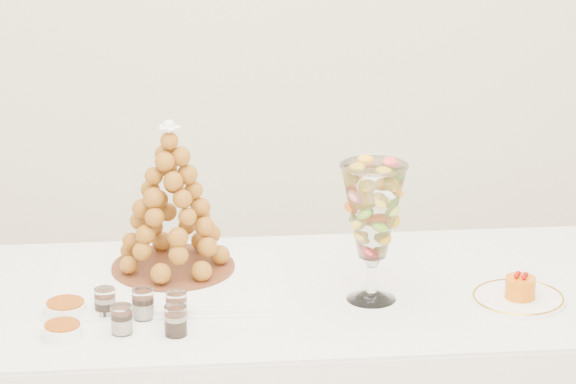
{
  "coord_description": "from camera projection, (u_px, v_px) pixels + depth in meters",
  "views": [
    {
      "loc": [
        -0.14,
        -2.88,
        2.05
      ],
      "look_at": [
        0.04,
        0.22,
        0.96
      ],
      "focal_mm": 85.0,
      "sensor_mm": 36.0,
      "label": 1
    }
  ],
  "objects": [
    {
      "name": "verrine_b",
      "position": [
        143.0,
        304.0,
        3.17
      ],
      "size": [
        0.06,
        0.06,
        0.07
      ],
      "primitive_type": "cylinder",
      "rotation": [
        0.0,
        0.0,
        0.06
      ],
      "color": "white",
      "rests_on": "buffet_table"
    },
    {
      "name": "verrine_e",
      "position": [
        176.0,
        321.0,
        3.08
      ],
      "size": [
        0.06,
        0.06,
        0.07
      ],
      "primitive_type": "cylinder",
      "rotation": [
        0.0,
        0.0,
        0.22
      ],
      "color": "white",
      "rests_on": "buffet_table"
    },
    {
      "name": "ramekin_back",
      "position": [
        66.0,
        309.0,
        3.19
      ],
      "size": [
        0.1,
        0.1,
        0.03
      ],
      "primitive_type": "cylinder",
      "color": "white",
      "rests_on": "buffet_table"
    },
    {
      "name": "croquembouche",
      "position": [
        171.0,
        198.0,
        3.36
      ],
      "size": [
        0.31,
        0.31,
        0.39
      ],
      "rotation": [
        0.0,
        0.0,
        -0.2
      ],
      "color": "brown",
      "rests_on": "lace_tray"
    },
    {
      "name": "cake_plate",
      "position": [
        518.0,
        299.0,
        3.27
      ],
      "size": [
        0.23,
        0.23,
        0.01
      ],
      "primitive_type": "cylinder",
      "color": "white",
      "rests_on": "buffet_table"
    },
    {
      "name": "macaron_vase",
      "position": [
        373.0,
        213.0,
        3.21
      ],
      "size": [
        0.16,
        0.16,
        0.34
      ],
      "color": "white",
      "rests_on": "buffet_table"
    },
    {
      "name": "mousse_cake",
      "position": [
        520.0,
        287.0,
        3.26
      ],
      "size": [
        0.07,
        0.07,
        0.06
      ],
      "color": "orange",
      "rests_on": "cake_plate"
    },
    {
      "name": "verrine_d",
      "position": [
        122.0,
        319.0,
        3.09
      ],
      "size": [
        0.05,
        0.05,
        0.07
      ],
      "primitive_type": "cylinder",
      "rotation": [
        0.0,
        0.0,
        0.08
      ],
      "color": "white",
      "rests_on": "buffet_table"
    },
    {
      "name": "lace_tray",
      "position": [
        163.0,
        282.0,
        3.36
      ],
      "size": [
        0.53,
        0.4,
        0.02
      ],
      "primitive_type": "cube",
      "rotation": [
        0.0,
        0.0,
        -0.01
      ],
      "color": "white",
      "rests_on": "buffet_table"
    },
    {
      "name": "ramekin_front",
      "position": [
        63.0,
        331.0,
        3.08
      ],
      "size": [
        0.09,
        0.09,
        0.03
      ],
      "primitive_type": "cylinder",
      "color": "white",
      "rests_on": "buffet_table"
    },
    {
      "name": "verrine_a",
      "position": [
        105.0,
        302.0,
        3.18
      ],
      "size": [
        0.05,
        0.05,
        0.07
      ],
      "primitive_type": "cylinder",
      "rotation": [
        0.0,
        0.0,
        -0.08
      ],
      "color": "white",
      "rests_on": "buffet_table"
    },
    {
      "name": "verrine_c",
      "position": [
        176.0,
        306.0,
        3.16
      ],
      "size": [
        0.06,
        0.06,
        0.07
      ],
      "primitive_type": "cylinder",
      "rotation": [
        0.0,
        0.0,
        0.24
      ],
      "color": "white",
      "rests_on": "buffet_table"
    }
  ]
}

